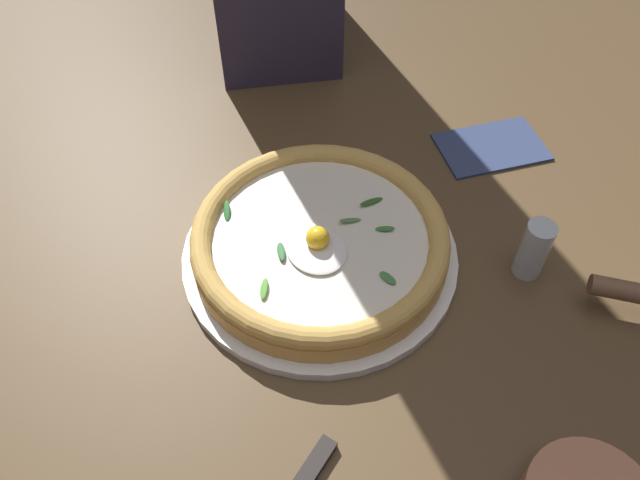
% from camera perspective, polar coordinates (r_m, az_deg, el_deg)
% --- Properties ---
extents(ground_plane, '(2.40, 2.40, 0.03)m').
position_cam_1_polar(ground_plane, '(0.72, -0.62, -4.26)').
color(ground_plane, brown).
rests_on(ground_plane, ground).
extents(pizza_plate, '(0.31, 0.31, 0.01)m').
position_cam_1_polar(pizza_plate, '(0.72, -0.00, -1.32)').
color(pizza_plate, white).
rests_on(pizza_plate, ground).
extents(pizza, '(0.29, 0.29, 0.05)m').
position_cam_1_polar(pizza, '(0.70, -0.00, 0.01)').
color(pizza, '#D8A151').
rests_on(pizza, pizza_plate).
extents(folded_napkin, '(0.11, 0.15, 0.01)m').
position_cam_1_polar(folded_napkin, '(0.88, 15.33, 8.27)').
color(folded_napkin, navy).
rests_on(folded_napkin, ground).
extents(pepper_shaker, '(0.03, 0.03, 0.07)m').
position_cam_1_polar(pepper_shaker, '(0.72, 18.87, -0.84)').
color(pepper_shaker, silver).
rests_on(pepper_shaker, ground).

